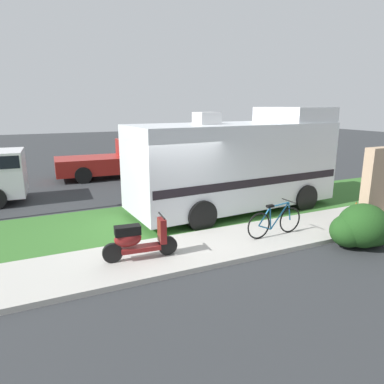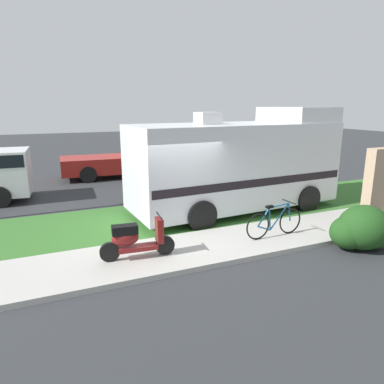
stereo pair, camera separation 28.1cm
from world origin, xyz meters
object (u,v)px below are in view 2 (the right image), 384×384
scooter (135,239)px  pickup_truck_far (131,157)px  bottle_green (359,208)px  bicycle (274,222)px  motorhome_rv (238,163)px

scooter → pickup_truck_far: bearing=76.5°
scooter → bottle_green: (7.56, 0.61, -0.34)m
bicycle → pickup_truck_far: 10.22m
pickup_truck_far → bottle_green: (5.16, -9.40, -0.73)m
motorhome_rv → bottle_green: motorhome_rv is taller
bottle_green → bicycle: bearing=-169.4°
bicycle → motorhome_rv: bearing=80.0°
motorhome_rv → scooter: motorhome_rv is taller
motorhome_rv → scooter: bearing=-147.9°
motorhome_rv → scooter: size_ratio=4.15×
pickup_truck_far → scooter: bearing=-103.5°
motorhome_rv → bicycle: 2.98m
pickup_truck_far → bottle_green: 10.75m
scooter → pickup_truck_far: size_ratio=0.30×
bicycle → bottle_green: bearing=10.6°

